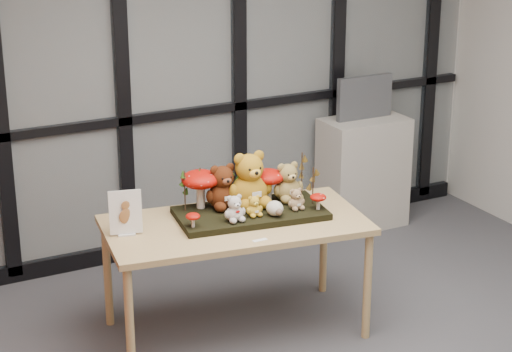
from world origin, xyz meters
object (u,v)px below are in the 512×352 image
bear_small_yellow (254,205)px  cabinet (363,173)px  bear_white_bow (234,207)px  monitor (364,97)px  bear_pooh_yellow (249,176)px  mushroom_front_right (318,201)px  display_table (235,232)px  bear_brown_medium (223,184)px  bear_tan_back (288,179)px  diorama_tray (250,213)px  mushroom_front_left (193,219)px  mushroom_back_left (201,187)px  sign_holder (126,215)px  mushroom_back_right (268,183)px  bear_beige_small (296,198)px  plush_cream_hedgehog (275,208)px

bear_small_yellow → cabinet: size_ratio=0.16×
bear_white_bow → monitor: 2.09m
bear_pooh_yellow → mushroom_front_right: bear_pooh_yellow is taller
display_table → bear_white_bow: size_ratio=9.30×
bear_brown_medium → bear_tan_back: bearing=-1.4°
display_table → monitor: monitor is taller
bear_pooh_yellow → bear_brown_medium: bearing=169.9°
diorama_tray → bear_small_yellow: bearing=-95.7°
cabinet → mushroom_front_left: bearing=-149.6°
display_table → mushroom_back_left: (-0.12, 0.22, 0.24)m
mushroom_front_left → sign_holder: (-0.35, 0.15, 0.04)m
mushroom_front_left → sign_holder: bearing=156.4°
mushroom_back_left → mushroom_back_right: 0.43m
mushroom_front_left → cabinet: bearing=30.4°
bear_white_bow → mushroom_back_right: mushroom_back_right is taller
mushroom_back_left → mushroom_front_left: size_ratio=2.79×
diorama_tray → bear_brown_medium: bear_brown_medium is taller
bear_tan_back → mushroom_front_right: 0.26m
bear_beige_small → mushroom_back_right: 0.23m
bear_brown_medium → mushroom_back_right: size_ratio=1.36×
bear_tan_back → plush_cream_hedgehog: size_ratio=2.68×
display_table → mushroom_back_left: 0.35m
bear_brown_medium → mushroom_front_left: (-0.29, -0.21, -0.10)m
bear_beige_small → mushroom_front_left: bearing=-173.8°
bear_white_bow → bear_pooh_yellow: bearing=52.2°
bear_brown_medium → mushroom_front_left: size_ratio=3.24×
diorama_tray → mushroom_front_left: (-0.42, -0.08, 0.07)m
bear_pooh_yellow → monitor: size_ratio=0.81×
bear_white_bow → plush_cream_hedgehog: 0.26m
bear_pooh_yellow → bear_white_bow: 0.28m
mushroom_back_left → bear_pooh_yellow: bearing=-20.8°
display_table → bear_pooh_yellow: bearing=45.6°
diorama_tray → mushroom_front_left: size_ratio=9.55×
mushroom_back_right → plush_cream_hedgehog: bearing=-109.5°
bear_small_yellow → bear_white_bow: (-0.14, -0.02, 0.02)m
sign_holder → display_table: bearing=4.2°
bear_small_yellow → mushroom_front_left: size_ratio=1.51×
plush_cream_hedgehog → cabinet: cabinet is taller
mushroom_back_right → cabinet: size_ratio=0.25×
mushroom_back_right → bear_beige_small: bearing=-69.4°
bear_brown_medium → monitor: bearing=38.3°
display_table → monitor: size_ratio=3.50×
plush_cream_hedgehog → mushroom_back_left: 0.47m
bear_small_yellow → mushroom_back_right: 0.28m
mushroom_back_right → mushroom_front_right: bearing=-54.3°
display_table → mushroom_front_left: bearing=-163.6°
mushroom_back_right → monitor: monitor is taller
mushroom_back_left → mushroom_front_right: 0.72m
bear_pooh_yellow → bear_small_yellow: size_ratio=2.69×
mushroom_back_left → sign_holder: 0.53m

